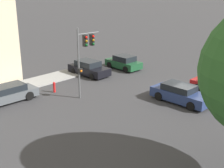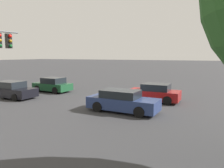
{
  "view_description": "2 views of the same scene",
  "coord_description": "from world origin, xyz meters",
  "px_view_note": "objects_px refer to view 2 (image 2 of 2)",
  "views": [
    {
      "loc": [
        -12.48,
        22.11,
        9.13
      ],
      "look_at": [
        3.77,
        5.09,
        1.24
      ],
      "focal_mm": 50.0,
      "sensor_mm": 36.0,
      "label": 1
    },
    {
      "loc": [
        -6.25,
        15.03,
        3.73
      ],
      "look_at": [
        0.16,
        1.96,
        1.81
      ],
      "focal_mm": 35.0,
      "sensor_mm": 36.0,
      "label": 2
    }
  ],
  "objects_px": {
    "crossing_car_0": "(154,93)",
    "crossing_car_2": "(122,101)",
    "crossing_car_1": "(53,85)",
    "crossing_car_3": "(12,90)"
  },
  "relations": [
    {
      "from": "crossing_car_2",
      "to": "crossing_car_3",
      "type": "relative_size",
      "value": 1.08
    },
    {
      "from": "crossing_car_3",
      "to": "crossing_car_1",
      "type": "bearing_deg",
      "value": 75.18
    },
    {
      "from": "crossing_car_1",
      "to": "crossing_car_3",
      "type": "relative_size",
      "value": 0.91
    },
    {
      "from": "crossing_car_1",
      "to": "crossing_car_3",
      "type": "distance_m",
      "value": 4.25
    },
    {
      "from": "crossing_car_0",
      "to": "crossing_car_1",
      "type": "height_order",
      "value": "crossing_car_1"
    },
    {
      "from": "crossing_car_3",
      "to": "crossing_car_0",
      "type": "bearing_deg",
      "value": 18.16
    },
    {
      "from": "crossing_car_0",
      "to": "crossing_car_2",
      "type": "height_order",
      "value": "crossing_car_0"
    },
    {
      "from": "crossing_car_0",
      "to": "crossing_car_2",
      "type": "bearing_deg",
      "value": 75.02
    },
    {
      "from": "crossing_car_0",
      "to": "crossing_car_1",
      "type": "xyz_separation_m",
      "value": [
        10.67,
        -0.08,
        -0.0
      ]
    },
    {
      "from": "crossing_car_3",
      "to": "crossing_car_2",
      "type": "bearing_deg",
      "value": -1.33
    }
  ]
}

